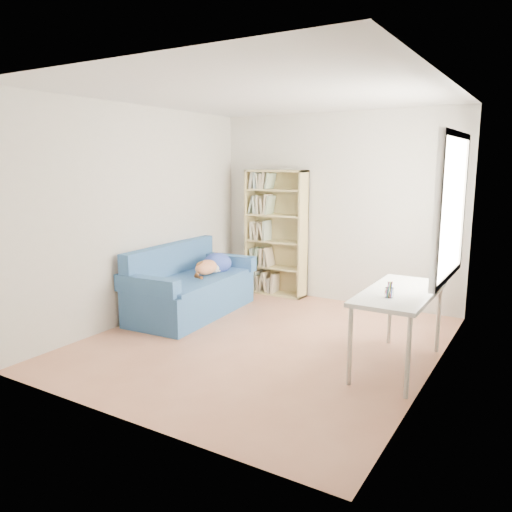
{
  "coord_description": "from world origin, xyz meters",
  "views": [
    {
      "loc": [
        2.6,
        -4.48,
        1.92
      ],
      "look_at": [
        -0.35,
        0.43,
        0.85
      ],
      "focal_mm": 35.0,
      "sensor_mm": 36.0,
      "label": 1
    }
  ],
  "objects_px": {
    "sofa": "(191,287)",
    "pen_cup": "(389,291)",
    "desk": "(400,298)",
    "bookshelf": "(276,238)"
  },
  "relations": [
    {
      "from": "sofa",
      "to": "desk",
      "type": "relative_size",
      "value": 1.41
    },
    {
      "from": "sofa",
      "to": "pen_cup",
      "type": "relative_size",
      "value": 12.33
    },
    {
      "from": "sofa",
      "to": "pen_cup",
      "type": "distance_m",
      "value": 2.87
    },
    {
      "from": "sofa",
      "to": "pen_cup",
      "type": "xyz_separation_m",
      "value": [
        2.75,
        -0.67,
        0.47
      ]
    },
    {
      "from": "sofa",
      "to": "desk",
      "type": "bearing_deg",
      "value": -11.61
    },
    {
      "from": "sofa",
      "to": "bookshelf",
      "type": "distance_m",
      "value": 1.55
    },
    {
      "from": "sofa",
      "to": "bookshelf",
      "type": "xyz_separation_m",
      "value": [
        0.48,
        1.39,
        0.5
      ]
    },
    {
      "from": "desk",
      "to": "sofa",
      "type": "bearing_deg",
      "value": 172.05
    },
    {
      "from": "bookshelf",
      "to": "pen_cup",
      "type": "relative_size",
      "value": 12.2
    },
    {
      "from": "sofa",
      "to": "desk",
      "type": "xyz_separation_m",
      "value": [
        2.77,
        -0.39,
        0.34
      ]
    }
  ]
}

